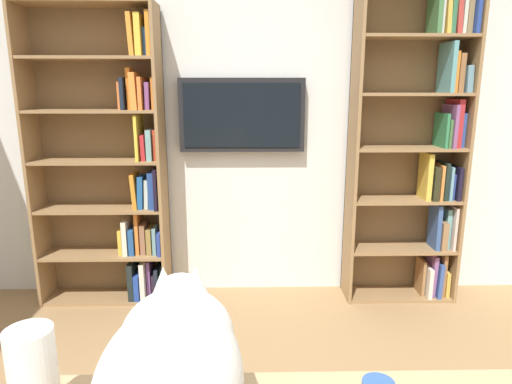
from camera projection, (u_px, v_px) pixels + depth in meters
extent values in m
cube|color=silver|center=(253.00, 112.00, 3.19)|extent=(4.52, 0.06, 2.70)
cube|color=#937047|center=(462.00, 148.00, 3.09)|extent=(0.02, 0.28, 2.23)
cube|color=#937047|center=(353.00, 148.00, 3.07)|extent=(0.02, 0.28, 2.23)
cube|color=brown|center=(401.00, 146.00, 3.21)|extent=(0.79, 0.01, 2.23)
cube|color=#937047|center=(396.00, 294.00, 3.33)|extent=(0.74, 0.27, 0.02)
cube|color=#937047|center=(400.00, 248.00, 3.25)|extent=(0.74, 0.27, 0.02)
cube|color=#937047|center=(403.00, 199.00, 3.16)|extent=(0.74, 0.27, 0.02)
cube|color=#937047|center=(407.00, 148.00, 3.08)|extent=(0.74, 0.27, 0.02)
cube|color=#937047|center=(412.00, 94.00, 2.99)|extent=(0.74, 0.27, 0.02)
cube|color=#937047|center=(416.00, 37.00, 2.91)|extent=(0.74, 0.27, 0.02)
cube|color=gold|center=(443.00, 281.00, 3.31)|extent=(0.03, 0.19, 0.19)
cube|color=#9B663A|center=(440.00, 272.00, 3.29)|extent=(0.02, 0.19, 0.33)
cube|color=#365397|center=(435.00, 277.00, 3.30)|extent=(0.03, 0.23, 0.26)
cube|color=#86578C|center=(431.00, 273.00, 3.29)|extent=(0.04, 0.17, 0.31)
cube|color=silver|center=(426.00, 280.00, 3.29)|extent=(0.03, 0.20, 0.23)
cube|color=#996D42|center=(420.00, 276.00, 3.30)|extent=(0.02, 0.16, 0.27)
cube|color=beige|center=(450.00, 226.00, 3.21)|extent=(0.02, 0.21, 0.32)
cube|color=#6DA4A4|center=(444.00, 227.00, 3.22)|extent=(0.03, 0.17, 0.29)
cube|color=#936D48|center=(439.00, 233.00, 3.22)|extent=(0.04, 0.23, 0.21)
cube|color=#385794|center=(435.00, 226.00, 3.19)|extent=(0.04, 0.17, 0.33)
cube|color=black|center=(454.00, 182.00, 3.13)|extent=(0.03, 0.20, 0.23)
cube|color=#2C408F|center=(449.00, 185.00, 3.14)|extent=(0.02, 0.15, 0.18)
cube|color=#6598A9|center=(447.00, 182.00, 3.12)|extent=(0.02, 0.19, 0.24)
cube|color=black|center=(442.00, 180.00, 3.12)|extent=(0.02, 0.18, 0.26)
cube|color=orange|center=(437.00, 181.00, 3.13)|extent=(0.02, 0.21, 0.25)
cube|color=#2A2B18|center=(432.00, 182.00, 3.12)|extent=(0.04, 0.21, 0.24)
cube|color=gold|center=(425.00, 176.00, 3.11)|extent=(0.03, 0.18, 0.33)
cube|color=#334D9D|center=(458.00, 130.00, 3.06)|extent=(0.03, 0.17, 0.23)
cube|color=#B72C31|center=(453.00, 123.00, 3.05)|extent=(0.04, 0.22, 0.33)
cube|color=#834B7E|center=(449.00, 126.00, 3.03)|extent=(0.02, 0.24, 0.29)
cube|color=#41743B|center=(445.00, 133.00, 3.05)|extent=(0.02, 0.20, 0.19)
cube|color=#307D4D|center=(441.00, 130.00, 3.04)|extent=(0.02, 0.22, 0.23)
cube|color=#648C9E|center=(464.00, 79.00, 2.96)|extent=(0.04, 0.18, 0.18)
cube|color=#98663C|center=(457.00, 73.00, 2.96)|extent=(0.03, 0.16, 0.25)
cube|color=orange|center=(451.00, 72.00, 2.96)|extent=(0.03, 0.17, 0.27)
cube|color=#5A9A9F|center=(447.00, 68.00, 2.94)|extent=(0.03, 0.23, 0.32)
cube|color=#264091|center=(473.00, 9.00, 2.86)|extent=(0.03, 0.21, 0.32)
cube|color=olive|center=(465.00, 10.00, 2.89)|extent=(0.03, 0.18, 0.32)
cube|color=beige|center=(460.00, 9.00, 2.89)|extent=(0.02, 0.19, 0.33)
cube|color=#BA3F36|center=(455.00, 11.00, 2.88)|extent=(0.04, 0.18, 0.30)
cube|color=#33724B|center=(450.00, 15.00, 2.88)|extent=(0.03, 0.14, 0.26)
cube|color=gold|center=(444.00, 13.00, 2.89)|extent=(0.04, 0.18, 0.28)
cube|color=silver|center=(439.00, 17.00, 2.88)|extent=(0.03, 0.14, 0.23)
cube|color=#437644|center=(435.00, 12.00, 2.86)|extent=(0.03, 0.20, 0.28)
cube|color=#937047|center=(162.00, 161.00, 3.06)|extent=(0.02, 0.28, 2.06)
cube|color=#937047|center=(33.00, 161.00, 3.04)|extent=(0.02, 0.28, 2.06)
cube|color=brown|center=(104.00, 158.00, 3.18)|extent=(0.90, 0.01, 2.06)
cube|color=#937047|center=(109.00, 297.00, 3.29)|extent=(0.86, 0.27, 0.02)
cube|color=#937047|center=(105.00, 253.00, 3.21)|extent=(0.86, 0.27, 0.02)
cube|color=#937047|center=(102.00, 208.00, 3.13)|extent=(0.86, 0.27, 0.02)
cube|color=#937047|center=(98.00, 161.00, 3.05)|extent=(0.86, 0.27, 0.02)
cube|color=#937047|center=(94.00, 111.00, 2.98)|extent=(0.86, 0.27, 0.02)
cube|color=#937047|center=(89.00, 58.00, 2.90)|extent=(0.86, 0.27, 0.02)
cube|color=#937047|center=(85.00, 3.00, 2.82)|extent=(0.86, 0.27, 0.02)
cube|color=black|center=(163.00, 279.00, 3.27)|extent=(0.04, 0.15, 0.25)
cube|color=#1A222E|center=(159.00, 280.00, 3.27)|extent=(0.03, 0.21, 0.23)
cube|color=#291D2D|center=(155.00, 284.00, 3.27)|extent=(0.02, 0.15, 0.17)
cube|color=#774C90|center=(150.00, 277.00, 3.26)|extent=(0.03, 0.14, 0.28)
cube|color=silver|center=(145.00, 278.00, 3.25)|extent=(0.03, 0.22, 0.28)
cube|color=#214096|center=(139.00, 284.00, 3.26)|extent=(0.04, 0.22, 0.19)
cube|color=black|center=(133.00, 278.00, 3.25)|extent=(0.04, 0.21, 0.27)
cube|color=#2B419C|center=(161.00, 242.00, 3.18)|extent=(0.02, 0.19, 0.17)
cube|color=#6B989D|center=(156.00, 240.00, 3.18)|extent=(0.03, 0.14, 0.19)
cube|color=olive|center=(151.00, 239.00, 3.20)|extent=(0.03, 0.17, 0.19)
cube|color=#8E6045|center=(145.00, 237.00, 3.19)|extent=(0.04, 0.15, 0.22)
cube|color=orange|center=(139.00, 232.00, 3.18)|extent=(0.02, 0.16, 0.30)
cube|color=#234E8F|center=(133.00, 241.00, 3.17)|extent=(0.04, 0.15, 0.19)
cube|color=silver|center=(127.00, 235.00, 3.18)|extent=(0.03, 0.19, 0.25)
cube|color=gold|center=(122.00, 241.00, 3.18)|extent=(0.03, 0.12, 0.18)
cube|color=black|center=(158.00, 187.00, 3.09)|extent=(0.02, 0.24, 0.29)
cube|color=navy|center=(153.00, 189.00, 3.10)|extent=(0.04, 0.18, 0.26)
cube|color=silver|center=(148.00, 193.00, 3.12)|extent=(0.04, 0.15, 0.20)
cube|color=#225897|center=(142.00, 192.00, 3.09)|extent=(0.05, 0.14, 0.23)
cube|color=orange|center=(136.00, 190.00, 3.09)|extent=(0.04, 0.17, 0.25)
cube|color=#BF3F27|center=(156.00, 144.00, 3.04)|extent=(0.02, 0.15, 0.21)
cube|color=#71A0A0|center=(151.00, 144.00, 3.03)|extent=(0.04, 0.18, 0.21)
cube|color=#B7272C|center=(145.00, 147.00, 3.03)|extent=(0.03, 0.18, 0.17)
cube|color=gold|center=(139.00, 137.00, 3.01)|extent=(0.02, 0.21, 0.31)
cube|color=orange|center=(154.00, 93.00, 2.96)|extent=(0.02, 0.13, 0.21)
cube|color=#814A87|center=(149.00, 96.00, 2.96)|extent=(0.03, 0.15, 0.18)
cube|color=orange|center=(143.00, 93.00, 2.96)|extent=(0.03, 0.23, 0.21)
cube|color=orange|center=(136.00, 91.00, 2.93)|extent=(0.05, 0.20, 0.24)
cube|color=orange|center=(131.00, 89.00, 2.95)|extent=(0.03, 0.12, 0.27)
cube|color=black|center=(125.00, 94.00, 2.94)|extent=(0.02, 0.18, 0.21)
cube|color=orange|center=(121.00, 96.00, 2.95)|extent=(0.02, 0.12, 0.18)
cube|color=orange|center=(151.00, 35.00, 2.88)|extent=(0.03, 0.22, 0.28)
cube|color=#264D8C|center=(146.00, 43.00, 2.89)|extent=(0.02, 0.12, 0.18)
cube|color=yellow|center=(140.00, 36.00, 2.87)|extent=(0.04, 0.19, 0.26)
cube|color=orange|center=(134.00, 36.00, 2.88)|extent=(0.04, 0.24, 0.26)
cube|color=black|center=(242.00, 115.00, 3.11)|extent=(0.88, 0.06, 0.51)
cube|color=black|center=(242.00, 116.00, 3.08)|extent=(0.81, 0.01, 0.44)
ellipsoid|color=white|center=(171.00, 380.00, 0.99)|extent=(0.33, 0.51, 0.31)
ellipsoid|color=white|center=(178.00, 337.00, 1.09)|extent=(0.28, 0.28, 0.23)
sphere|color=white|center=(181.00, 302.00, 1.14)|extent=(0.15, 0.15, 0.15)
cone|color=white|center=(196.00, 282.00, 1.12)|extent=(0.07, 0.07, 0.08)
cone|color=white|center=(164.00, 282.00, 1.12)|extent=(0.07, 0.07, 0.08)
cone|color=beige|center=(196.00, 284.00, 1.12)|extent=(0.04, 0.04, 0.06)
cone|color=beige|center=(163.00, 285.00, 1.12)|extent=(0.04, 0.04, 0.06)
cylinder|color=white|center=(34.00, 379.00, 1.03)|extent=(0.11, 0.11, 0.25)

